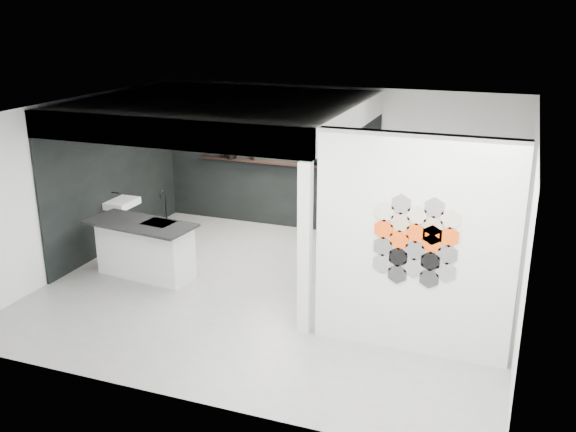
# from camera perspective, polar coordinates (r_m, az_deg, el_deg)

# --- Properties ---
(floor) EXTENTS (7.00, 6.00, 0.01)m
(floor) POSITION_cam_1_polar(r_m,az_deg,el_deg) (9.95, -1.15, -6.78)
(floor) COLOR gray
(partition_panel) EXTENTS (2.45, 0.15, 2.80)m
(partition_panel) POSITION_cam_1_polar(r_m,az_deg,el_deg) (7.97, 11.13, -2.71)
(partition_panel) COLOR silver
(partition_panel) RESTS_ON floor
(bay_clad_back) EXTENTS (4.40, 0.04, 2.35)m
(bay_clad_back) POSITION_cam_1_polar(r_m,az_deg,el_deg) (12.62, -1.72, 4.36)
(bay_clad_back) COLOR black
(bay_clad_back) RESTS_ON floor
(bay_clad_left) EXTENTS (0.04, 4.00, 2.35)m
(bay_clad_left) POSITION_cam_1_polar(r_m,az_deg,el_deg) (11.97, -15.03, 2.97)
(bay_clad_left) COLOR black
(bay_clad_left) RESTS_ON floor
(bulkhead) EXTENTS (4.40, 4.00, 0.40)m
(bulkhead) POSITION_cam_1_polar(r_m,az_deg,el_deg) (10.59, -5.86, 9.17)
(bulkhead) COLOR silver
(bulkhead) RESTS_ON corner_column
(corner_column) EXTENTS (0.16, 0.16, 2.35)m
(corner_column) POSITION_cam_1_polar(r_m,az_deg,el_deg) (8.36, 1.51, -2.99)
(corner_column) COLOR silver
(corner_column) RESTS_ON floor
(fascia_beam) EXTENTS (4.40, 0.16, 0.40)m
(fascia_beam) POSITION_cam_1_polar(r_m,az_deg,el_deg) (8.93, -11.31, 7.24)
(fascia_beam) COLOR silver
(fascia_beam) RESTS_ON corner_column
(wall_basin) EXTENTS (0.40, 0.60, 0.12)m
(wall_basin) POSITION_cam_1_polar(r_m,az_deg,el_deg) (11.78, -14.53, 1.10)
(wall_basin) COLOR silver
(wall_basin) RESTS_ON bay_clad_left
(display_shelf) EXTENTS (3.00, 0.15, 0.04)m
(display_shelf) POSITION_cam_1_polar(r_m,az_deg,el_deg) (12.46, -1.48, 4.77)
(display_shelf) COLOR black
(display_shelf) RESTS_ON bay_clad_back
(kitchen_island) EXTENTS (1.85, 0.98, 1.43)m
(kitchen_island) POSITION_cam_1_polar(r_m,az_deg,el_deg) (10.59, -12.57, -2.78)
(kitchen_island) COLOR silver
(kitchen_island) RESTS_ON floor
(stockpot) EXTENTS (0.21, 0.21, 0.17)m
(stockpot) POSITION_cam_1_polar(r_m,az_deg,el_deg) (12.78, -5.07, 5.52)
(stockpot) COLOR black
(stockpot) RESTS_ON display_shelf
(kettle) EXTENTS (0.22, 0.22, 0.16)m
(kettle) POSITION_cam_1_polar(r_m,az_deg,el_deg) (12.18, 1.95, 4.92)
(kettle) COLOR black
(kettle) RESTS_ON display_shelf
(glass_bowl) EXTENTS (0.14, 0.14, 0.10)m
(glass_bowl) POSITION_cam_1_polar(r_m,az_deg,el_deg) (12.02, 4.51, 4.55)
(glass_bowl) COLOR gray
(glass_bowl) RESTS_ON display_shelf
(glass_vase) EXTENTS (0.14, 0.14, 0.15)m
(glass_vase) POSITION_cam_1_polar(r_m,az_deg,el_deg) (12.02, 4.52, 4.67)
(glass_vase) COLOR gray
(glass_vase) RESTS_ON display_shelf
(bottle_dark) EXTENTS (0.07, 0.07, 0.17)m
(bottle_dark) POSITION_cam_1_polar(r_m,az_deg,el_deg) (12.59, -3.21, 5.38)
(bottle_dark) COLOR black
(bottle_dark) RESTS_ON display_shelf
(utensil_cup) EXTENTS (0.09, 0.09, 0.10)m
(utensil_cup) POSITION_cam_1_polar(r_m,az_deg,el_deg) (12.86, -5.80, 5.43)
(utensil_cup) COLOR black
(utensil_cup) RESTS_ON display_shelf
(hex_tile_cluster) EXTENTS (1.04, 0.02, 1.16)m
(hex_tile_cluster) POSITION_cam_1_polar(r_m,az_deg,el_deg) (7.85, 11.31, -2.23)
(hex_tile_cluster) COLOR silver
(hex_tile_cluster) RESTS_ON partition_panel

